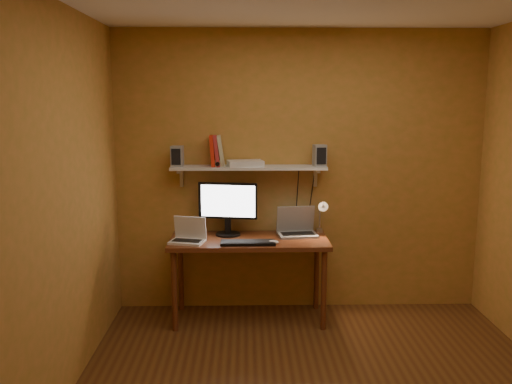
{
  "coord_description": "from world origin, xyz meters",
  "views": [
    {
      "loc": [
        -0.5,
        -3.38,
        1.98
      ],
      "look_at": [
        -0.41,
        1.18,
        1.19
      ],
      "focal_mm": 38.0,
      "sensor_mm": 36.0,
      "label": 1
    }
  ],
  "objects_px": {
    "wall_shelf": "(249,168)",
    "desk_lamp": "(322,212)",
    "keyboard": "(248,243)",
    "speaker_left": "(177,156)",
    "shelf_camera": "(218,164)",
    "desk": "(249,248)",
    "laptop": "(297,227)",
    "monitor": "(228,206)",
    "netbook": "(189,235)",
    "speaker_right": "(320,155)",
    "mouse": "(273,242)",
    "router": "(245,163)"
  },
  "relations": [
    {
      "from": "monitor",
      "to": "shelf_camera",
      "type": "relative_size",
      "value": 4.99
    },
    {
      "from": "shelf_camera",
      "to": "desk",
      "type": "bearing_deg",
      "value": -23.67
    },
    {
      "from": "desk",
      "to": "keyboard",
      "type": "distance_m",
      "value": 0.2
    },
    {
      "from": "keyboard",
      "to": "shelf_camera",
      "type": "height_order",
      "value": "shelf_camera"
    },
    {
      "from": "monitor",
      "to": "laptop",
      "type": "relative_size",
      "value": 1.42
    },
    {
      "from": "desk",
      "to": "wall_shelf",
      "type": "xyz_separation_m",
      "value": [
        0.0,
        0.19,
        0.69
      ]
    },
    {
      "from": "netbook",
      "to": "router",
      "type": "relative_size",
      "value": 1.05
    },
    {
      "from": "desk_lamp",
      "to": "shelf_camera",
      "type": "bearing_deg",
      "value": -179.61
    },
    {
      "from": "keyboard",
      "to": "speaker_right",
      "type": "relative_size",
      "value": 2.42
    },
    {
      "from": "desk",
      "to": "laptop",
      "type": "bearing_deg",
      "value": 17.46
    },
    {
      "from": "desk",
      "to": "mouse",
      "type": "height_order",
      "value": "mouse"
    },
    {
      "from": "monitor",
      "to": "mouse",
      "type": "relative_size",
      "value": 5.63
    },
    {
      "from": "wall_shelf",
      "to": "mouse",
      "type": "relative_size",
      "value": 14.83
    },
    {
      "from": "desk_lamp",
      "to": "shelf_camera",
      "type": "distance_m",
      "value": 1.03
    },
    {
      "from": "wall_shelf",
      "to": "speaker_left",
      "type": "bearing_deg",
      "value": -178.94
    },
    {
      "from": "shelf_camera",
      "to": "wall_shelf",
      "type": "bearing_deg",
      "value": 15.21
    },
    {
      "from": "speaker_right",
      "to": "shelf_camera",
      "type": "relative_size",
      "value": 1.81
    },
    {
      "from": "wall_shelf",
      "to": "desk_lamp",
      "type": "bearing_deg",
      "value": -5.88
    },
    {
      "from": "netbook",
      "to": "router",
      "type": "bearing_deg",
      "value": 43.88
    },
    {
      "from": "desk",
      "to": "desk_lamp",
      "type": "xyz_separation_m",
      "value": [
        0.66,
        0.13,
        0.29
      ]
    },
    {
      "from": "desk_lamp",
      "to": "speaker_right",
      "type": "xyz_separation_m",
      "value": [
        -0.02,
        0.07,
        0.51
      ]
    },
    {
      "from": "netbook",
      "to": "desk_lamp",
      "type": "xyz_separation_m",
      "value": [
        1.18,
        0.22,
        0.15
      ]
    },
    {
      "from": "monitor",
      "to": "laptop",
      "type": "bearing_deg",
      "value": 9.44
    },
    {
      "from": "speaker_left",
      "to": "router",
      "type": "height_order",
      "value": "speaker_left"
    },
    {
      "from": "monitor",
      "to": "speaker_left",
      "type": "bearing_deg",
      "value": -176.51
    },
    {
      "from": "keyboard",
      "to": "speaker_left",
      "type": "bearing_deg",
      "value": 149.63
    },
    {
      "from": "wall_shelf",
      "to": "router",
      "type": "relative_size",
      "value": 4.48
    },
    {
      "from": "desk",
      "to": "keyboard",
      "type": "height_order",
      "value": "keyboard"
    },
    {
      "from": "keyboard",
      "to": "desk_lamp",
      "type": "height_order",
      "value": "desk_lamp"
    },
    {
      "from": "laptop",
      "to": "speaker_right",
      "type": "bearing_deg",
      "value": 8.04
    },
    {
      "from": "desk",
      "to": "speaker_left",
      "type": "bearing_deg",
      "value": 164.12
    },
    {
      "from": "monitor",
      "to": "desk_lamp",
      "type": "height_order",
      "value": "monitor"
    },
    {
      "from": "speaker_left",
      "to": "speaker_right",
      "type": "bearing_deg",
      "value": 5.73
    },
    {
      "from": "keyboard",
      "to": "speaker_left",
      "type": "height_order",
      "value": "speaker_left"
    },
    {
      "from": "speaker_right",
      "to": "router",
      "type": "height_order",
      "value": "speaker_right"
    },
    {
      "from": "wall_shelf",
      "to": "speaker_right",
      "type": "distance_m",
      "value": 0.65
    },
    {
      "from": "wall_shelf",
      "to": "laptop",
      "type": "distance_m",
      "value": 0.7
    },
    {
      "from": "mouse",
      "to": "desk_lamp",
      "type": "bearing_deg",
      "value": 33.16
    },
    {
      "from": "laptop",
      "to": "speaker_left",
      "type": "distance_m",
      "value": 1.26
    },
    {
      "from": "laptop",
      "to": "netbook",
      "type": "xyz_separation_m",
      "value": [
        -0.96,
        -0.23,
        -0.01
      ]
    },
    {
      "from": "netbook",
      "to": "speaker_right",
      "type": "xyz_separation_m",
      "value": [
        1.16,
        0.29,
        0.66
      ]
    },
    {
      "from": "monitor",
      "to": "netbook",
      "type": "relative_size",
      "value": 1.62
    },
    {
      "from": "desk",
      "to": "speaker_right",
      "type": "distance_m",
      "value": 1.05
    },
    {
      "from": "keyboard",
      "to": "speaker_left",
      "type": "relative_size",
      "value": 2.52
    },
    {
      "from": "wall_shelf",
      "to": "desk_lamp",
      "type": "height_order",
      "value": "wall_shelf"
    },
    {
      "from": "speaker_left",
      "to": "mouse",
      "type": "bearing_deg",
      "value": -18.17
    },
    {
      "from": "monitor",
      "to": "shelf_camera",
      "type": "distance_m",
      "value": 0.39
    },
    {
      "from": "keyboard",
      "to": "speaker_right",
      "type": "bearing_deg",
      "value": 29.22
    },
    {
      "from": "keyboard",
      "to": "mouse",
      "type": "xyz_separation_m",
      "value": [
        0.21,
        -0.0,
        0.0
      ]
    },
    {
      "from": "shelf_camera",
      "to": "router",
      "type": "xyz_separation_m",
      "value": [
        0.24,
        0.07,
        -0.01
      ]
    }
  ]
}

